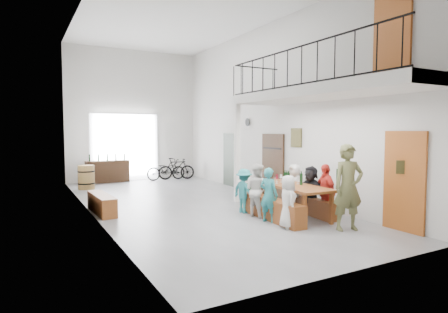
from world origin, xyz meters
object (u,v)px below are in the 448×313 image
bicycle_near (166,170)px  oak_barrel (86,177)px  bench_inner (272,209)px  side_bench (102,204)px  serving_counter (108,172)px  host_standing (348,187)px  tasting_table (294,188)px

bicycle_near → oak_barrel: bearing=105.7°
bench_inner → side_bench: bearing=143.9°
side_bench → bicycle_near: size_ratio=1.00×
oak_barrel → bicycle_near: (3.37, 1.01, 0.01)m
side_bench → serving_counter: serving_counter is taller
bench_inner → host_standing: host_standing is taller
tasting_table → host_standing: size_ratio=1.22×
side_bench → serving_counter: 5.87m
bench_inner → bicycle_near: (0.25, 7.95, 0.19)m
oak_barrel → bench_inner: bearing=-65.8°
side_bench → host_standing: 6.02m
tasting_table → host_standing: host_standing is taller
side_bench → host_standing: size_ratio=0.93×
tasting_table → serving_counter: 8.87m
host_standing → bicycle_near: host_standing is taller
bench_inner → oak_barrel: size_ratio=2.55×
serving_counter → host_standing: host_standing is taller
side_bench → oak_barrel: (0.27, 4.27, 0.19)m
bicycle_near → serving_counter: bearing=78.4°
side_bench → bicycle_near: (3.64, 5.28, 0.21)m
side_bench → serving_counter: (1.30, 5.72, 0.20)m
bench_inner → serving_counter: serving_counter is taller
oak_barrel → host_standing: host_standing is taller
bicycle_near → host_standing: bearing=-177.1°
tasting_table → side_bench: size_ratio=1.31×
tasting_table → host_standing: (0.26, -1.47, 0.21)m
oak_barrel → bicycle_near: bearing=16.6°
oak_barrel → bicycle_near: 3.52m
oak_barrel → host_standing: bearing=-64.8°
bicycle_near → tasting_table: bearing=-178.3°
tasting_table → bicycle_near: bearing=96.5°
bench_inner → host_standing: 1.87m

